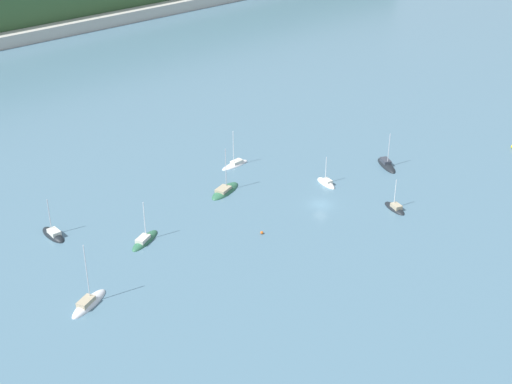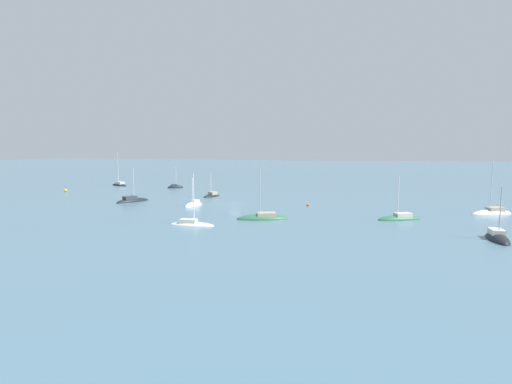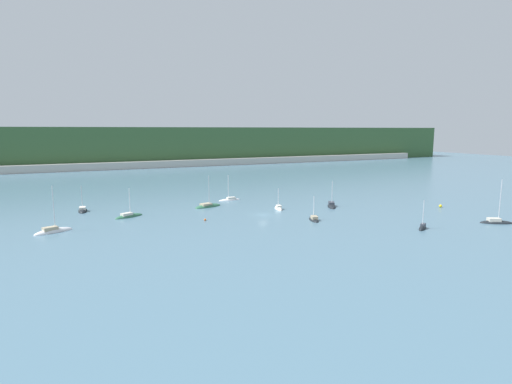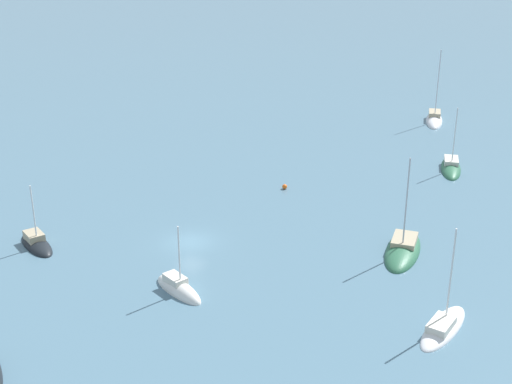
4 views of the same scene
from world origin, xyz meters
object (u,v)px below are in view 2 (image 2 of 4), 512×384
Objects in this scene: sailboat_3 at (263,219)px; sailboat_4 at (194,206)px; mooring_buoy_0 at (66,190)px; sailboat_9 at (132,201)px; sailboat_2 at (119,185)px; sailboat_5 at (175,188)px; sailboat_6 at (400,219)px; mooring_buoy_1 at (308,205)px; sailboat_0 at (492,214)px; sailboat_1 at (191,225)px; sailboat_7 at (497,239)px; sailboat_8 at (212,196)px.

sailboat_3 reaches higher than sailboat_4.
sailboat_4 is at bearing 158.42° from mooring_buoy_0.
sailboat_4 is (17.40, -12.01, 0.01)m from sailboat_3.
sailboat_2 is at bearing 64.78° from sailboat_9.
sailboat_3 is at bearing -83.24° from sailboat_5.
sailboat_3 is at bearing -12.35° from sailboat_6.
mooring_buoy_1 is (-6.34, -17.22, 0.19)m from sailboat_3.
sailboat_0 is 43.05m from sailboat_3.
sailboat_1 is 1.07× the size of sailboat_7.
mooring_buoy_0 is (102.93, -15.79, 0.31)m from sailboat_0.
sailboat_0 is 0.99× the size of sailboat_2.
sailboat_9 is (74.31, -1.36, -0.00)m from sailboat_0.
sailboat_7 is at bearing -79.63° from sailboat_9.
mooring_buoy_0 is 1.57× the size of mooring_buoy_1.
sailboat_5 reaches higher than sailboat_8.
sailboat_0 is 1.68× the size of sailboat_8.
sailboat_1 is 35.51m from sailboat_6.
sailboat_4 is at bearing -51.25° from sailboat_3.
sailboat_2 is 76.33m from sailboat_3.
sailboat_1 is 12.77m from sailboat_3.
sailboat_1 is at bearing -88.05° from sailboat_7.
sailboat_0 reaches higher than mooring_buoy_1.
sailboat_4 reaches higher than mooring_buoy_1.
mooring_buoy_0 is at bearing -39.82° from sailboat_6.
sailboat_3 is at bearing -84.67° from sailboat_9.
sailboat_3 is (-10.02, -7.91, -0.03)m from sailboat_1.
sailboat_0 reaches higher than sailboat_4.
sailboat_1 is at bearing 32.59° from sailboat_8.
sailboat_0 is at bearing -61.22° from sailboat_9.
sailboat_3 reaches higher than sailboat_6.
sailboat_2 is 21.25m from sailboat_5.
sailboat_6 is at bearing 5.45° from sailboat_0.
sailboat_3 is 1.20× the size of sailboat_6.
sailboat_0 reaches higher than mooring_buoy_0.
sailboat_7 is at bearing 149.20° from sailboat_3.
sailboat_1 is 37.31m from sailboat_8.
sailboat_6 is 1.24× the size of sailboat_8.
mooring_buoy_1 is at bearing -126.85° from sailboat_3.
sailboat_3 is at bearing 69.79° from mooring_buoy_1.
sailboat_8 is at bearing -23.79° from mooring_buoy_1.
sailboat_8 is at bearing 178.16° from mooring_buoy_0.
sailboat_7 reaches higher than mooring_buoy_1.
sailboat_1 is at bearing 34.12° from sailboat_4.
mooring_buoy_1 is at bearing 55.62° from sailboat_1.
sailboat_7 is at bearing 106.07° from sailboat_6.
sailboat_3 is 1.32× the size of sailboat_5.
sailboat_0 is 1.32× the size of sailboat_9.
sailboat_5 reaches higher than mooring_buoy_0.
sailboat_0 is 1.30× the size of sailboat_1.
sailboat_7 is (-44.06, 0.67, -0.01)m from sailboat_1.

